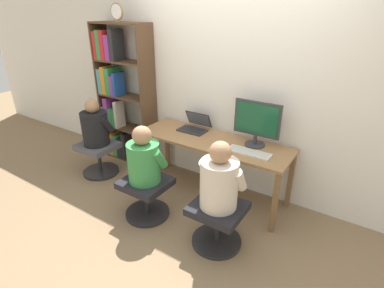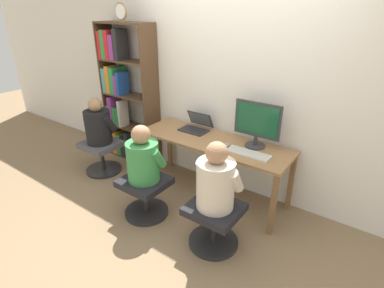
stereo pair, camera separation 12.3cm
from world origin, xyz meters
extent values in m
plane|color=#846B4C|center=(0.00, 0.00, 0.00)|extent=(14.00, 14.00, 0.00)
cube|color=white|center=(0.00, 0.65, 1.30)|extent=(10.00, 0.05, 2.60)
cube|color=olive|center=(0.00, 0.29, 0.70)|extent=(1.78, 0.58, 0.03)
cube|color=brown|center=(-0.85, 0.04, 0.34)|extent=(0.05, 0.05, 0.68)
cube|color=brown|center=(0.85, 0.04, 0.34)|extent=(0.05, 0.05, 0.68)
cube|color=brown|center=(-0.85, 0.54, 0.34)|extent=(0.05, 0.05, 0.68)
cube|color=brown|center=(0.85, 0.54, 0.34)|extent=(0.05, 0.05, 0.68)
cylinder|color=#333338|center=(0.45, 0.42, 0.72)|extent=(0.22, 0.22, 0.01)
cylinder|color=#333338|center=(0.45, 0.42, 0.78)|extent=(0.04, 0.04, 0.10)
cube|color=#333338|center=(0.45, 0.42, 1.01)|extent=(0.51, 0.02, 0.37)
cube|color=#144C2D|center=(0.45, 0.41, 1.01)|extent=(0.46, 0.01, 0.32)
cube|color=#2D2D30|center=(-0.34, 0.38, 0.72)|extent=(0.33, 0.20, 0.02)
cube|color=black|center=(-0.34, 0.38, 0.73)|extent=(0.29, 0.16, 0.00)
cube|color=#2D2D30|center=(-0.34, 0.53, 0.82)|extent=(0.33, 0.10, 0.19)
cube|color=slate|center=(-0.34, 0.53, 0.82)|extent=(0.29, 0.08, 0.16)
cube|color=silver|center=(0.48, 0.20, 0.72)|extent=(0.45, 0.15, 0.02)
cube|color=#BAB8AD|center=(0.48, 0.20, 0.74)|extent=(0.41, 0.12, 0.00)
ellipsoid|color=#99999E|center=(0.21, 0.22, 0.73)|extent=(0.06, 0.10, 0.04)
cylinder|color=#262628|center=(0.46, -0.41, 0.02)|extent=(0.48, 0.48, 0.04)
cylinder|color=#262628|center=(0.46, -0.41, 0.20)|extent=(0.05, 0.05, 0.33)
cube|color=black|center=(0.46, -0.41, 0.40)|extent=(0.47, 0.44, 0.07)
cylinder|color=#262628|center=(-0.38, -0.44, 0.02)|extent=(0.48, 0.48, 0.04)
cylinder|color=#262628|center=(-0.38, -0.44, 0.20)|extent=(0.05, 0.05, 0.33)
cube|color=black|center=(-0.38, -0.44, 0.40)|extent=(0.47, 0.44, 0.07)
cylinder|color=beige|center=(0.46, -0.41, 0.66)|extent=(0.34, 0.34, 0.45)
sphere|color=#A87A56|center=(0.46, -0.41, 0.97)|extent=(0.19, 0.19, 0.19)
cylinder|color=beige|center=(0.31, -0.34, 0.72)|extent=(0.09, 0.21, 0.26)
cylinder|color=beige|center=(0.62, -0.34, 0.72)|extent=(0.09, 0.21, 0.26)
cylinder|color=#388C47|center=(-0.38, -0.44, 0.64)|extent=(0.33, 0.33, 0.42)
sphere|color=#A87A56|center=(-0.38, -0.44, 0.94)|extent=(0.19, 0.19, 0.19)
cylinder|color=#388C47|center=(-0.53, -0.38, 0.70)|extent=(0.09, 0.20, 0.24)
cylinder|color=#388C47|center=(-0.22, -0.38, 0.70)|extent=(0.09, 0.20, 0.24)
cube|color=#513823|center=(-1.89, 0.46, 0.95)|extent=(0.02, 0.30, 1.90)
cube|color=#513823|center=(-1.07, 0.46, 0.95)|extent=(0.02, 0.30, 1.90)
cube|color=#513823|center=(-1.48, 0.46, 0.01)|extent=(0.80, 0.29, 0.02)
cube|color=#513823|center=(-1.48, 0.46, 0.48)|extent=(0.80, 0.29, 0.02)
cube|color=#513823|center=(-1.48, 0.46, 0.95)|extent=(0.80, 0.29, 0.02)
cube|color=#513823|center=(-1.48, 0.46, 1.42)|extent=(0.80, 0.29, 0.02)
cube|color=#513823|center=(-1.48, 0.46, 1.89)|extent=(0.80, 0.29, 0.02)
cube|color=#8C338C|center=(-1.83, 0.40, 0.17)|extent=(0.06, 0.18, 0.28)
cube|color=orange|center=(-1.76, 0.44, 0.19)|extent=(0.09, 0.25, 0.33)
cube|color=#2D8C47|center=(-1.67, 0.44, 0.18)|extent=(0.07, 0.25, 0.31)
cube|color=#262628|center=(-1.58, 0.44, 0.17)|extent=(0.08, 0.24, 0.29)
cube|color=#262628|center=(-1.50, 0.44, 0.22)|extent=(0.07, 0.26, 0.39)
cube|color=#2D8C47|center=(-1.85, 0.40, 0.63)|extent=(0.04, 0.17, 0.27)
cube|color=#8C338C|center=(-1.77, 0.42, 0.70)|extent=(0.08, 0.22, 0.41)
cube|color=#2D8C47|center=(-1.70, 0.41, 0.63)|extent=(0.05, 0.20, 0.27)
cube|color=#2D8C47|center=(-1.64, 0.40, 0.63)|extent=(0.04, 0.18, 0.27)
cube|color=silver|center=(-1.58, 0.40, 0.68)|extent=(0.05, 0.17, 0.38)
cube|color=teal|center=(-1.83, 0.42, 1.13)|extent=(0.08, 0.22, 0.34)
cube|color=orange|center=(-1.75, 0.40, 1.15)|extent=(0.07, 0.17, 0.37)
cube|color=#2D8C47|center=(-1.67, 0.44, 1.15)|extent=(0.08, 0.25, 0.36)
cube|color=#8C338C|center=(-1.60, 0.41, 1.10)|extent=(0.05, 0.19, 0.27)
cube|color=#1E4C9E|center=(-1.55, 0.41, 1.12)|extent=(0.04, 0.20, 0.31)
cube|color=red|center=(-1.84, 0.41, 1.61)|extent=(0.06, 0.18, 0.35)
cube|color=#2D8C47|center=(-1.77, 0.41, 1.62)|extent=(0.07, 0.19, 0.37)
cube|color=red|center=(-1.69, 0.40, 1.62)|extent=(0.07, 0.17, 0.37)
cube|color=#8C338C|center=(-1.61, 0.43, 1.59)|extent=(0.08, 0.24, 0.32)
cube|color=#262628|center=(-1.52, 0.42, 1.63)|extent=(0.07, 0.21, 0.39)
cube|color=olive|center=(-1.40, 0.37, 1.91)|extent=(0.07, 0.03, 0.02)
cylinder|color=olive|center=(-1.40, 0.37, 2.02)|extent=(0.20, 0.02, 0.20)
cylinder|color=white|center=(-1.40, 0.36, 2.02)|extent=(0.17, 0.00, 0.17)
cylinder|color=#262628|center=(-1.51, -0.10, 0.02)|extent=(0.48, 0.48, 0.04)
cylinder|color=#262628|center=(-1.51, -0.10, 0.20)|extent=(0.05, 0.05, 0.33)
cube|color=#4C4C51|center=(-1.51, -0.10, 0.40)|extent=(0.47, 0.44, 0.07)
cylinder|color=black|center=(-1.51, -0.10, 0.65)|extent=(0.33, 0.33, 0.44)
sphere|color=#A87A56|center=(-1.51, -0.10, 0.95)|extent=(0.18, 0.18, 0.18)
cylinder|color=black|center=(-1.67, -0.04, 0.72)|extent=(0.09, 0.21, 0.25)
cylinder|color=black|center=(-1.36, -0.04, 0.72)|extent=(0.09, 0.21, 0.25)
camera|label=1|loc=(1.50, -2.40, 2.07)|focal=28.00mm
camera|label=2|loc=(1.60, -2.33, 2.07)|focal=28.00mm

